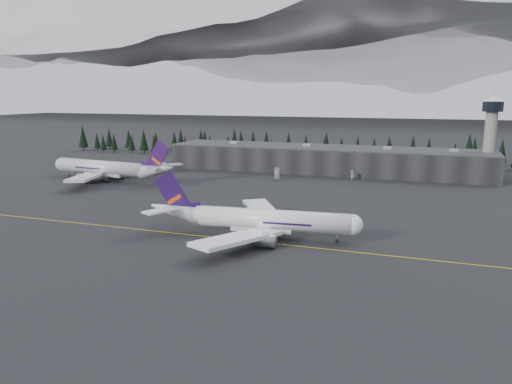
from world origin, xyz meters
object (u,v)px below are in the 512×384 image
(jet_main, at_px, (253,219))
(gse_vehicle_a, at_px, (277,178))
(terminal, at_px, (326,159))
(gse_vehicle_b, at_px, (352,178))
(control_tower, at_px, (491,128))
(jet_parked, at_px, (111,169))

(jet_main, bearing_deg, gse_vehicle_a, 97.56)
(terminal, xyz_separation_m, gse_vehicle_a, (-15.90, -31.69, -5.51))
(terminal, distance_m, gse_vehicle_b, 25.92)
(jet_main, xyz_separation_m, gse_vehicle_a, (-21.40, 90.95, -4.24))
(control_tower, distance_m, jet_main, 144.75)
(jet_parked, height_order, gse_vehicle_b, jet_parked)
(terminal, distance_m, gse_vehicle_a, 35.88)
(control_tower, xyz_separation_m, jet_main, (-69.50, -125.64, -18.37))
(gse_vehicle_a, bearing_deg, jet_main, -66.07)
(jet_main, height_order, gse_vehicle_b, jet_main)
(control_tower, bearing_deg, gse_vehicle_b, -159.22)
(control_tower, distance_m, gse_vehicle_a, 99.89)
(control_tower, height_order, gse_vehicle_b, control_tower)
(gse_vehicle_a, distance_m, gse_vehicle_b, 34.74)
(jet_main, height_order, jet_parked, jet_parked)
(jet_parked, height_order, gse_vehicle_a, jet_parked)
(terminal, height_order, control_tower, control_tower)
(control_tower, relative_size, gse_vehicle_a, 6.64)
(terminal, relative_size, jet_parked, 2.37)
(jet_main, bearing_deg, jet_parked, 139.96)
(terminal, distance_m, jet_main, 122.77)
(control_tower, bearing_deg, jet_parked, -158.67)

